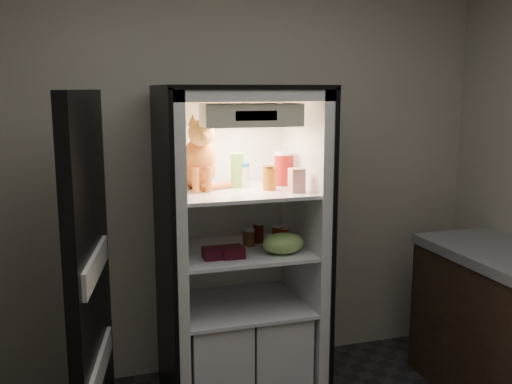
% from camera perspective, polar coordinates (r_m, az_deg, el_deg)
% --- Properties ---
extents(room_shell, '(3.60, 3.60, 3.60)m').
position_cam_1_polar(room_shell, '(1.96, 8.98, 3.30)').
color(room_shell, white).
rests_on(room_shell, floor).
extents(refrigerator, '(0.90, 0.72, 1.88)m').
position_cam_1_polar(refrigerator, '(3.41, -1.77, -7.85)').
color(refrigerator, white).
rests_on(refrigerator, floor).
extents(fridge_door, '(0.21, 0.87, 1.85)m').
position_cam_1_polar(fridge_door, '(2.85, -16.20, -9.37)').
color(fridge_door, black).
rests_on(fridge_door, floor).
extents(tabby_cat, '(0.36, 0.41, 0.44)m').
position_cam_1_polar(tabby_cat, '(3.25, -5.79, 3.14)').
color(tabby_cat, '#D8531B').
rests_on(tabby_cat, refrigerator).
extents(parmesan_shaker, '(0.08, 0.08, 0.20)m').
position_cam_1_polar(parmesan_shaker, '(3.29, -1.90, 2.18)').
color(parmesan_shaker, '#258832').
rests_on(parmesan_shaker, refrigerator).
extents(mayo_tub, '(0.10, 0.10, 0.14)m').
position_cam_1_polar(mayo_tub, '(3.32, -1.51, 1.73)').
color(mayo_tub, white).
rests_on(mayo_tub, refrigerator).
extents(salsa_jar, '(0.08, 0.08, 0.14)m').
position_cam_1_polar(salsa_jar, '(3.21, 1.34, 1.43)').
color(salsa_jar, maroon).
rests_on(salsa_jar, refrigerator).
extents(pepper_jar, '(0.12, 0.12, 0.20)m').
position_cam_1_polar(pepper_jar, '(3.37, 2.80, 2.35)').
color(pepper_jar, '#A01815').
rests_on(pepper_jar, refrigerator).
extents(cream_carton, '(0.08, 0.08, 0.13)m').
position_cam_1_polar(cream_carton, '(3.15, 4.09, 1.17)').
color(cream_carton, white).
rests_on(cream_carton, refrigerator).
extents(soda_can_a, '(0.06, 0.06, 0.12)m').
position_cam_1_polar(soda_can_a, '(3.44, 0.26, -4.13)').
color(soda_can_a, black).
rests_on(soda_can_a, refrigerator).
extents(soda_can_b, '(0.07, 0.07, 0.13)m').
position_cam_1_polar(soda_can_b, '(3.34, 2.20, -4.49)').
color(soda_can_b, black).
rests_on(soda_can_b, refrigerator).
extents(soda_can_c, '(0.06, 0.06, 0.12)m').
position_cam_1_polar(soda_can_c, '(3.34, 2.79, -4.57)').
color(soda_can_c, black).
rests_on(soda_can_c, refrigerator).
extents(condiment_jar, '(0.07, 0.07, 0.10)m').
position_cam_1_polar(condiment_jar, '(3.37, -0.73, -4.56)').
color(condiment_jar, '#523117').
rests_on(condiment_jar, refrigerator).
extents(grape_bag, '(0.24, 0.17, 0.12)m').
position_cam_1_polar(grape_bag, '(3.21, 2.74, -5.14)').
color(grape_bag, '#80B554').
rests_on(grape_bag, refrigerator).
extents(berry_box_left, '(0.11, 0.11, 0.06)m').
position_cam_1_polar(berry_box_left, '(3.14, -4.26, -6.13)').
color(berry_box_left, '#440B1A').
rests_on(berry_box_left, refrigerator).
extents(berry_box_right, '(0.12, 0.12, 0.06)m').
position_cam_1_polar(berry_box_right, '(3.15, -2.37, -6.01)').
color(berry_box_right, '#440B1A').
rests_on(berry_box_right, refrigerator).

